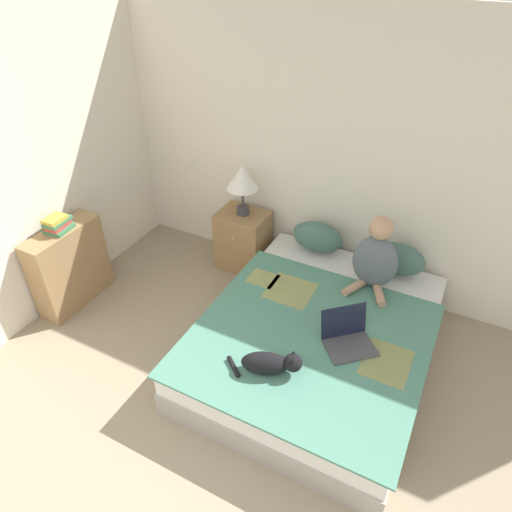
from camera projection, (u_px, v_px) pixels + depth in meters
name	position (u px, v px, depth m)	size (l,w,h in m)	color
wall_back	(358.00, 163.00, 3.96)	(5.63, 0.05, 2.55)	silver
bed	(317.00, 340.00, 3.71)	(1.71, 2.13, 0.42)	#9E998E
pillow_near	(318.00, 237.00, 4.30)	(0.49, 0.26, 0.29)	#42665B
pillow_far	(397.00, 259.00, 4.02)	(0.49, 0.26, 0.29)	#42665B
person_sitting	(375.00, 258.00, 3.78)	(0.38, 0.37, 0.68)	slate
cat_tabby	(271.00, 363.00, 3.13)	(0.53, 0.29, 0.19)	black
laptop_open	(348.00, 338.00, 3.36)	(0.47, 0.47, 0.26)	#424247
nightstand	(243.00, 240.00, 4.70)	(0.49, 0.41, 0.63)	#937047
table_lamp	(242.00, 179.00, 4.30)	(0.31, 0.31, 0.51)	#38383D
bookshelf	(70.00, 267.00, 4.20)	(0.25, 0.73, 0.79)	#99754C
book_stack_top	(57.00, 224.00, 3.93)	(0.21, 0.25, 0.14)	#3D7A51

